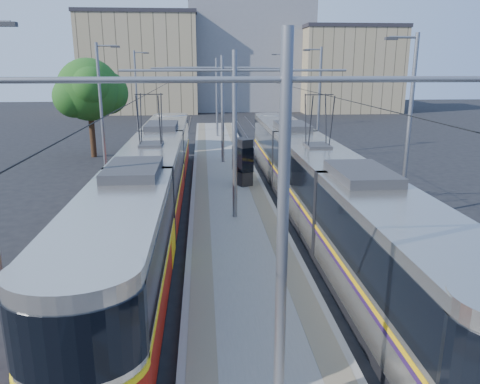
{
  "coord_description": "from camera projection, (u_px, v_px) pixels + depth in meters",
  "views": [
    {
      "loc": [
        -1.32,
        -11.43,
        6.73
      ],
      "look_at": [
        0.16,
        7.28,
        1.6
      ],
      "focal_mm": 35.0,
      "sensor_mm": 36.0,
      "label": 1
    }
  ],
  "objects": [
    {
      "name": "ground",
      "position": [
        255.0,
        317.0,
        12.87
      ],
      "size": [
        160.0,
        160.0,
        0.0
      ],
      "primitive_type": "plane",
      "color": "black",
      "rests_on": "ground"
    },
    {
      "name": "platform",
      "position": [
        225.0,
        174.0,
        29.17
      ],
      "size": [
        4.0,
        50.0,
        0.3
      ],
      "primitive_type": "cube",
      "color": "gray",
      "rests_on": "ground"
    },
    {
      "name": "tactile_strip_left",
      "position": [
        202.0,
        172.0,
        29.02
      ],
      "size": [
        0.7,
        50.0,
        0.01
      ],
      "primitive_type": "cube",
      "color": "gray",
      "rests_on": "platform"
    },
    {
      "name": "tactile_strip_right",
      "position": [
        248.0,
        171.0,
        29.24
      ],
      "size": [
        0.7,
        50.0,
        0.01
      ],
      "primitive_type": "cube",
      "color": "gray",
      "rests_on": "platform"
    },
    {
      "name": "rails",
      "position": [
        225.0,
        176.0,
        29.21
      ],
      "size": [
        8.71,
        70.0,
        0.03
      ],
      "color": "gray",
      "rests_on": "ground"
    },
    {
      "name": "tram_left",
      "position": [
        153.0,
        180.0,
        20.95
      ],
      "size": [
        2.43,
        27.99,
        5.5
      ],
      "color": "black",
      "rests_on": "ground"
    },
    {
      "name": "tram_right",
      "position": [
        316.0,
        179.0,
        20.6
      ],
      "size": [
        2.43,
        29.15,
        5.5
      ],
      "color": "black",
      "rests_on": "ground"
    },
    {
      "name": "catenary",
      "position": [
        227.0,
        107.0,
        25.29
      ],
      "size": [
        9.2,
        70.0,
        7.0
      ],
      "color": "slate",
      "rests_on": "platform"
    },
    {
      "name": "street_lamps",
      "position": [
        222.0,
        103.0,
        31.96
      ],
      "size": [
        15.18,
        38.22,
        8.0
      ],
      "color": "slate",
      "rests_on": "ground"
    },
    {
      "name": "shelter",
      "position": [
        243.0,
        161.0,
        25.56
      ],
      "size": [
        1.13,
        1.35,
        2.57
      ],
      "rotation": [
        0.0,
        0.0,
        0.42
      ],
      "color": "black",
      "rests_on": "platform"
    },
    {
      "name": "tree",
      "position": [
        93.0,
        91.0,
        34.19
      ],
      "size": [
        4.97,
        4.59,
        7.22
      ],
      "color": "#382314",
      "rests_on": "ground"
    },
    {
      "name": "building_left",
      "position": [
        142.0,
        63.0,
        67.98
      ],
      "size": [
        16.32,
        12.24,
        13.83
      ],
      "color": "#9B8969",
      "rests_on": "ground"
    },
    {
      "name": "building_centre",
      "position": [
        249.0,
        55.0,
        72.71
      ],
      "size": [
        18.36,
        14.28,
        16.39
      ],
      "color": "gray",
      "rests_on": "ground"
    },
    {
      "name": "building_right",
      "position": [
        347.0,
        69.0,
        68.57
      ],
      "size": [
        14.28,
        10.2,
        12.1
      ],
      "color": "#9B8969",
      "rests_on": "ground"
    }
  ]
}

